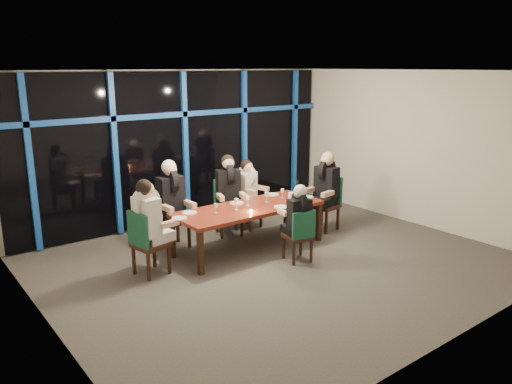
% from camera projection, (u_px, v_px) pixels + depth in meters
% --- Properties ---
extents(room, '(7.04, 7.00, 3.02)m').
position_uv_depth(room, '(280.00, 137.00, 7.52)').
color(room, '#4F4B46').
rests_on(room, ground).
extents(window_wall, '(6.86, 0.43, 2.94)m').
position_uv_depth(window_wall, '(185.00, 145.00, 9.89)').
color(window_wall, black).
rests_on(window_wall, ground).
extents(dining_table, '(2.60, 1.00, 0.75)m').
position_uv_depth(dining_table, '(249.00, 211.00, 8.46)').
color(dining_table, maroon).
rests_on(dining_table, ground).
extents(chair_far_left, '(0.49, 0.49, 1.05)m').
position_uv_depth(chair_far_left, '(170.00, 214.00, 8.62)').
color(chair_far_left, black).
rests_on(chair_far_left, ground).
extents(chair_far_mid, '(0.61, 0.61, 1.02)m').
position_uv_depth(chair_far_mid, '(228.00, 204.00, 9.30)').
color(chair_far_mid, black).
rests_on(chair_far_mid, ground).
extents(chair_far_right, '(0.52, 0.52, 0.92)m').
position_uv_depth(chair_far_right, '(245.00, 202.00, 9.67)').
color(chair_far_right, black).
rests_on(chair_far_right, ground).
extents(chair_end_left, '(0.54, 0.54, 1.01)m').
position_uv_depth(chair_end_left, '(145.00, 240.00, 7.38)').
color(chair_end_left, black).
rests_on(chair_end_left, ground).
extents(chair_end_right, '(0.55, 0.55, 1.03)m').
position_uv_depth(chair_end_right, '(327.00, 200.00, 9.54)').
color(chair_end_right, black).
rests_on(chair_end_right, ground).
extents(chair_near_mid, '(0.48, 0.48, 0.87)m').
position_uv_depth(chair_near_mid, '(300.00, 233.00, 7.93)').
color(chair_near_mid, black).
rests_on(chair_near_mid, ground).
extents(diner_far_left, '(0.52, 0.65, 1.02)m').
position_uv_depth(diner_far_left, '(172.00, 192.00, 8.45)').
color(diner_far_left, black).
rests_on(diner_far_left, ground).
extents(diner_far_mid, '(0.62, 0.70, 1.00)m').
position_uv_depth(diner_far_mid, '(229.00, 184.00, 9.12)').
color(diner_far_mid, black).
rests_on(diner_far_mid, ground).
extents(diner_far_right, '(0.52, 0.62, 0.89)m').
position_uv_depth(diner_far_right, '(248.00, 184.00, 9.54)').
color(diner_far_right, silver).
rests_on(diner_far_right, ground).
extents(diner_end_left, '(0.67, 0.54, 0.98)m').
position_uv_depth(diner_end_left, '(149.00, 213.00, 7.35)').
color(diner_end_left, silver).
rests_on(diner_end_left, ground).
extents(diner_end_right, '(0.68, 0.55, 1.00)m').
position_uv_depth(diner_end_right, '(325.00, 180.00, 9.38)').
color(diner_end_right, black).
rests_on(diner_end_right, ground).
extents(diner_near_mid, '(0.48, 0.58, 0.85)m').
position_uv_depth(diner_near_mid, '(298.00, 211.00, 7.90)').
color(diner_near_mid, black).
rests_on(diner_near_mid, ground).
extents(plate_far_left, '(0.24, 0.24, 0.01)m').
position_uv_depth(plate_far_left, '(189.00, 213.00, 8.08)').
color(plate_far_left, white).
rests_on(plate_far_left, dining_table).
extents(plate_far_mid, '(0.24, 0.24, 0.01)m').
position_uv_depth(plate_far_mid, '(237.00, 203.00, 8.65)').
color(plate_far_mid, white).
rests_on(plate_far_mid, dining_table).
extents(plate_far_right, '(0.24, 0.24, 0.01)m').
position_uv_depth(plate_far_right, '(272.00, 194.00, 9.23)').
color(plate_far_right, white).
rests_on(plate_far_right, dining_table).
extents(plate_end_left, '(0.24, 0.24, 0.01)m').
position_uv_depth(plate_end_left, '(179.00, 218.00, 7.80)').
color(plate_end_left, white).
rests_on(plate_end_left, dining_table).
extents(plate_end_right, '(0.24, 0.24, 0.01)m').
position_uv_depth(plate_end_right, '(307.00, 197.00, 9.04)').
color(plate_end_right, white).
rests_on(plate_end_right, dining_table).
extents(plate_near_mid, '(0.24, 0.24, 0.01)m').
position_uv_depth(plate_near_mid, '(281.00, 207.00, 8.41)').
color(plate_near_mid, white).
rests_on(plate_near_mid, dining_table).
extents(wine_bottle, '(0.07, 0.07, 0.32)m').
position_uv_depth(wine_bottle, '(298.00, 190.00, 9.05)').
color(wine_bottle, black).
rests_on(wine_bottle, dining_table).
extents(water_pitcher, '(0.12, 0.10, 0.19)m').
position_uv_depth(water_pitcher, '(291.00, 198.00, 8.66)').
color(water_pitcher, white).
rests_on(water_pitcher, dining_table).
extents(tea_light, '(0.05, 0.05, 0.03)m').
position_uv_depth(tea_light, '(251.00, 211.00, 8.14)').
color(tea_light, '#FFA94C').
rests_on(tea_light, dining_table).
extents(wine_glass_a, '(0.07, 0.07, 0.19)m').
position_uv_depth(wine_glass_a, '(236.00, 202.00, 8.25)').
color(wine_glass_a, white).
rests_on(wine_glass_a, dining_table).
extents(wine_glass_b, '(0.07, 0.07, 0.17)m').
position_uv_depth(wine_glass_b, '(248.00, 198.00, 8.50)').
color(wine_glass_b, white).
rests_on(wine_glass_b, dining_table).
extents(wine_glass_c, '(0.07, 0.07, 0.19)m').
position_uv_depth(wine_glass_c, '(267.00, 195.00, 8.70)').
color(wine_glass_c, silver).
rests_on(wine_glass_c, dining_table).
extents(wine_glass_d, '(0.06, 0.06, 0.16)m').
position_uv_depth(wine_glass_d, '(216.00, 206.00, 8.07)').
color(wine_glass_d, silver).
rests_on(wine_glass_d, dining_table).
extents(wine_glass_e, '(0.06, 0.06, 0.17)m').
position_uv_depth(wine_glass_e, '(283.00, 191.00, 8.99)').
color(wine_glass_e, white).
rests_on(wine_glass_e, dining_table).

